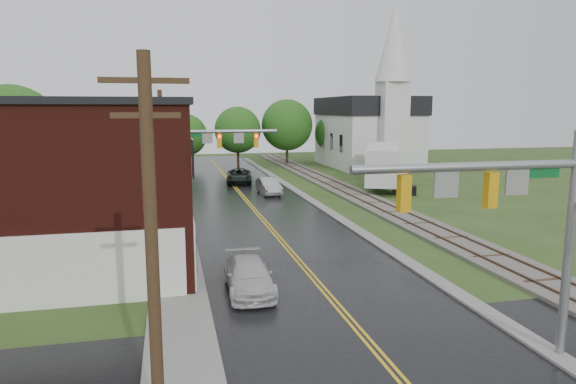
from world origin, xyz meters
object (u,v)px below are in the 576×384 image
object	(u,v)px
pickup_white	(249,276)
traffic_signal_far	(209,148)
traffic_signal_near	(512,207)
tree_left_c	(86,145)
semi_trailer	(383,163)
brick_building	(38,188)
utility_pole_a	(152,256)
church	(370,124)
tree_left_e	(145,138)
suv_dark	(239,176)
tree_left_b	(14,137)
sedan_silver	(269,186)
utility_pole_c	(164,139)
utility_pole_b	(162,159)

from	to	relation	value
pickup_white	traffic_signal_far	bearing A→B (deg)	92.59
traffic_signal_near	tree_left_c	distance (m)	41.67
semi_trailer	brick_building	bearing A→B (deg)	-140.92
utility_pole_a	traffic_signal_near	bearing A→B (deg)	11.02
church	traffic_signal_near	size ratio (longest dim) A/B	2.72
traffic_signal_near	tree_left_e	world-z (taller)	tree_left_e
brick_building	suv_dark	world-z (taller)	brick_building
tree_left_b	tree_left_c	distance (m)	9.03
tree_left_e	sedan_silver	xyz separation A→B (m)	(11.37, -10.79, -4.06)
brick_building	pickup_white	world-z (taller)	brick_building
church	tree_left_c	size ratio (longest dim) A/B	2.61
suv_dark	semi_trailer	bearing A→B (deg)	-14.40
suv_dark	semi_trailer	size ratio (longest dim) A/B	0.41
tree_left_c	utility_pole_a	bearing A→B (deg)	-79.98
traffic_signal_near	suv_dark	size ratio (longest dim) A/B	1.33
brick_building	suv_dark	size ratio (longest dim) A/B	2.59
church	tree_left_e	xyz separation A→B (m)	(-28.85, -7.84, -1.02)
utility_pole_c	pickup_white	bearing A→B (deg)	-83.94
pickup_white	traffic_signal_near	bearing A→B (deg)	-48.85
tree_left_b	brick_building	bearing A→B (deg)	-72.39
suv_dark	traffic_signal_near	bearing A→B (deg)	-78.63
church	pickup_white	size ratio (longest dim) A/B	4.22
church	sedan_silver	distance (m)	26.05
tree_left_e	pickup_white	bearing A→B (deg)	-81.04
church	sedan_silver	size ratio (longest dim) A/B	4.35
traffic_signal_near	utility_pole_c	world-z (taller)	utility_pole_c
utility_pole_a	suv_dark	bearing A→B (deg)	79.90
brick_building	suv_dark	distance (m)	30.89
utility_pole_c	traffic_signal_far	bearing A→B (deg)	-78.91
brick_building	traffic_signal_far	bearing A→B (deg)	53.08
brick_building	tree_left_e	size ratio (longest dim) A/B	1.75
sedan_silver	utility_pole_a	bearing A→B (deg)	-107.19
brick_building	sedan_silver	xyz separation A→B (m)	(15.01, 20.10, -3.39)
traffic_signal_near	traffic_signal_far	world-z (taller)	same
church	traffic_signal_far	size ratio (longest dim) A/B	2.72
traffic_signal_near	sedan_silver	xyz separation A→B (m)	(-0.95, 33.10, -4.21)
church	tree_left_b	bearing A→B (deg)	-150.01
brick_building	tree_left_b	xyz separation A→B (m)	(-5.36, 16.90, 1.57)
traffic_signal_far	utility_pole_b	world-z (taller)	utility_pole_b
traffic_signal_far	utility_pole_b	size ratio (longest dim) A/B	0.82
semi_trailer	traffic_signal_near	bearing A→B (deg)	-107.74
brick_building	traffic_signal_far	distance (m)	15.03
tree_left_b	tree_left_e	size ratio (longest dim) A/B	1.19
traffic_signal_near	tree_left_e	size ratio (longest dim) A/B	0.90
church	semi_trailer	world-z (taller)	church
traffic_signal_far	tree_left_c	world-z (taller)	tree_left_c
sedan_silver	traffic_signal_far	bearing A→B (deg)	-128.79
tree_left_c	suv_dark	distance (m)	15.37
brick_building	traffic_signal_near	xyz separation A→B (m)	(15.96, -13.00, 0.82)
tree_left_e	tree_left_b	bearing A→B (deg)	-122.74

